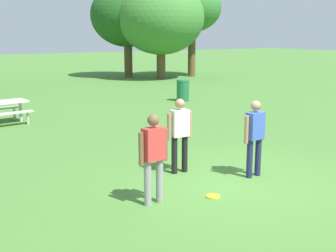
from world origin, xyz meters
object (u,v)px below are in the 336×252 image
object	(u,v)px
picnic_table_near	(1,108)
person_catcher	(153,153)
tree_far_right	(128,15)
person_bystander	(180,131)
tree_back_left	(192,8)
person_thrower	(255,134)
trash_can_beside_table	(183,90)
frisbee	(213,196)
tree_slender_mid	(161,18)

from	to	relation	value
picnic_table_near	person_catcher	bearing A→B (deg)	-84.84
picnic_table_near	tree_far_right	bearing A→B (deg)	48.57
person_bystander	tree_far_right	world-z (taller)	tree_far_right
tree_far_right	tree_back_left	xyz separation A→B (m)	(4.00, -1.91, 0.54)
person_thrower	trash_can_beside_table	bearing A→B (deg)	64.51
person_catcher	trash_can_beside_table	size ratio (longest dim) A/B	1.71
trash_can_beside_table	frisbee	bearing A→B (deg)	-120.77
trash_can_beside_table	person_catcher	bearing A→B (deg)	-125.89
frisbee	person_bystander	bearing A→B (deg)	79.88
picnic_table_near	person_thrower	bearing A→B (deg)	-68.54
person_catcher	person_thrower	bearing A→B (deg)	5.24
person_catcher	tree_back_left	bearing A→B (deg)	53.83
frisbee	tree_back_left	xyz separation A→B (m)	(13.13, 19.77, 4.69)
picnic_table_near	tree_back_left	distance (m)	18.86
frisbee	tree_slender_mid	size ratio (longest dim) A/B	0.04
person_thrower	tree_back_left	size ratio (longest dim) A/B	0.25
trash_can_beside_table	person_bystander	bearing A→B (deg)	-123.88
person_thrower	tree_far_right	distance (m)	22.71
person_catcher	tree_back_left	world-z (taller)	tree_back_left
person_catcher	person_bystander	distance (m)	1.91
person_thrower	trash_can_beside_table	world-z (taller)	person_thrower
picnic_table_near	trash_can_beside_table	distance (m)	8.15
tree_far_right	tree_slender_mid	distance (m)	2.64
tree_slender_mid	picnic_table_near	bearing A→B (deg)	-140.34
frisbee	tree_back_left	world-z (taller)	tree_back_left
tree_far_right	tree_back_left	distance (m)	4.47
person_catcher	tree_far_right	xyz separation A→B (m)	(10.23, 21.38, 3.23)
trash_can_beside_table	tree_back_left	size ratio (longest dim) A/B	0.15
person_catcher	frisbee	world-z (taller)	person_catcher
picnic_table_near	tree_back_left	bearing A→B (deg)	35.16
tree_far_right	tree_slender_mid	world-z (taller)	tree_slender_mid
picnic_table_near	tree_slender_mid	size ratio (longest dim) A/B	0.29
person_catcher	picnic_table_near	xyz separation A→B (m)	(-0.80, 8.88, -0.38)
person_thrower	tree_far_right	world-z (taller)	tree_far_right
picnic_table_near	tree_slender_mid	distance (m)	16.33
person_thrower	person_bystander	size ratio (longest dim) A/B	1.00
person_thrower	picnic_table_near	bearing A→B (deg)	111.46
person_bystander	tree_slender_mid	bearing A→B (deg)	60.40
tree_slender_mid	person_catcher	bearing A→B (deg)	-121.07
frisbee	picnic_table_near	distance (m)	9.39
tree_far_right	tree_back_left	size ratio (longest dim) A/B	0.98
person_bystander	tree_back_left	world-z (taller)	tree_back_left
trash_can_beside_table	tree_slender_mid	xyz separation A→B (m)	(4.23, 9.03, 3.50)
person_bystander	trash_can_beside_table	world-z (taller)	person_bystander
picnic_table_near	tree_far_right	distance (m)	17.06
person_catcher	tree_slender_mid	bearing A→B (deg)	58.93
tree_back_left	trash_can_beside_table	bearing A→B (deg)	-126.47
tree_back_left	person_catcher	bearing A→B (deg)	-126.17
picnic_table_near	tree_far_right	size ratio (longest dim) A/B	0.30
person_bystander	frisbee	bearing A→B (deg)	-100.12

